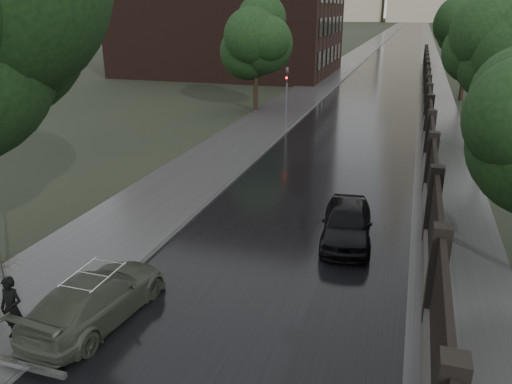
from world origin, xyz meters
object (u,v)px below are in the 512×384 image
object	(u,v)px
tree_left_far	(256,41)
traffic_light	(287,92)
tree_right_c	(469,41)
volga_sedan	(96,298)
car_right_near	(347,222)
pedestrian_umbrella	(5,276)
tree_right_b	(497,62)

from	to	relation	value
tree_left_far	traffic_light	distance (m)	6.84
tree_right_c	volga_sedan	bearing A→B (deg)	-106.50
tree_right_c	car_right_near	bearing A→B (deg)	-100.34
traffic_light	pedestrian_umbrella	world-z (taller)	traffic_light
tree_left_far	volga_sedan	size ratio (longest dim) A/B	1.68
tree_right_b	car_right_near	xyz separation A→B (m)	(-5.64, -12.91, -4.25)
tree_right_b	car_right_near	world-z (taller)	tree_right_b
tree_right_b	car_right_near	bearing A→B (deg)	-113.59
tree_right_c	traffic_light	size ratio (longest dim) A/B	1.75
traffic_light	pedestrian_umbrella	bearing A→B (deg)	-91.43
tree_right_b	traffic_light	bearing A→B (deg)	165.76
pedestrian_umbrella	volga_sedan	bearing A→B (deg)	45.59
tree_right_c	traffic_light	world-z (taller)	tree_right_c
tree_left_far	tree_right_b	xyz separation A→B (m)	(15.50, -8.00, -0.29)
tree_left_far	volga_sedan	xyz separation A→B (m)	(4.40, -27.48, -4.60)
tree_right_c	volga_sedan	size ratio (longest dim) A/B	1.59
tree_left_far	tree_right_c	world-z (taller)	tree_left_far
volga_sedan	pedestrian_umbrella	size ratio (longest dim) A/B	1.76
tree_right_b	volga_sedan	distance (m)	22.83
traffic_light	volga_sedan	xyz separation A→B (m)	(0.70, -22.47, -1.76)
traffic_light	pedestrian_umbrella	size ratio (longest dim) A/B	1.60
traffic_light	volga_sedan	distance (m)	22.55
tree_left_far	volga_sedan	bearing A→B (deg)	-80.90
tree_right_c	car_right_near	xyz separation A→B (m)	(-5.64, -30.91, -4.25)
car_right_near	tree_right_b	bearing A→B (deg)	60.88
tree_right_c	car_right_near	distance (m)	31.70
car_right_near	traffic_light	bearing A→B (deg)	105.66
tree_right_b	pedestrian_umbrella	bearing A→B (deg)	-120.70
traffic_light	car_right_near	bearing A→B (deg)	-68.81
tree_left_far	pedestrian_umbrella	distance (m)	29.24
volga_sedan	tree_left_far	bearing A→B (deg)	-75.60
tree_right_b	pedestrian_umbrella	xyz separation A→B (m)	(-12.40, -20.88, -3.13)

